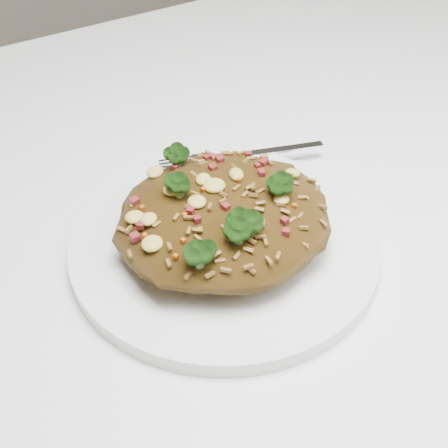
{
  "coord_description": "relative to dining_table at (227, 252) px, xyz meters",
  "views": [
    {
      "loc": [
        -0.25,
        -0.4,
        1.11
      ],
      "look_at": [
        -0.05,
        -0.08,
        0.78
      ],
      "focal_mm": 50.0,
      "sensor_mm": 36.0,
      "label": 1
    }
  ],
  "objects": [
    {
      "name": "dining_table",
      "position": [
        0.0,
        0.0,
        0.0
      ],
      "size": [
        1.2,
        0.8,
        0.75
      ],
      "color": "white",
      "rests_on": "ground"
    },
    {
      "name": "plate",
      "position": [
        -0.05,
        -0.08,
        0.1
      ],
      "size": [
        0.26,
        0.26,
        0.01
      ],
      "primitive_type": "cylinder",
      "color": "white",
      "rests_on": "dining_table"
    },
    {
      "name": "fork",
      "position": [
        0.03,
        0.01,
        0.11
      ],
      "size": [
        0.16,
        0.06,
        0.0
      ],
      "rotation": [
        0.0,
        0.0,
        -0.32
      ],
      "color": "silver",
      "rests_on": "plate"
    },
    {
      "name": "fried_rice",
      "position": [
        -0.05,
        -0.08,
        0.13
      ],
      "size": [
        0.18,
        0.16,
        0.07
      ],
      "color": "brown",
      "rests_on": "plate"
    }
  ]
}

